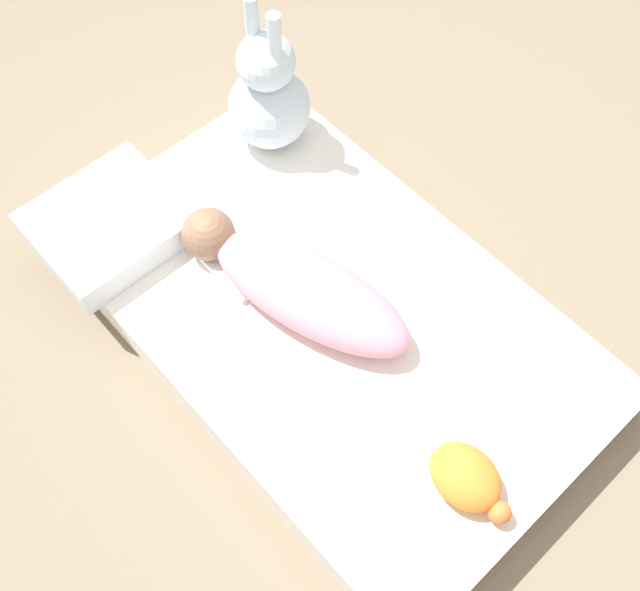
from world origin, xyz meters
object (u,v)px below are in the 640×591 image
pillow (109,224)px  swaddled_baby (294,284)px  bunny_plush (269,96)px  turtle_plush (467,479)px

pillow → swaddled_baby: bearing=25.9°
pillow → bunny_plush: bunny_plush is taller
swaddled_baby → turtle_plush: swaddled_baby is taller
swaddled_baby → turtle_plush: 0.56m
swaddled_baby → pillow: (-0.43, -0.21, -0.02)m
swaddled_baby → pillow: 0.48m
turtle_plush → pillow: bearing=-170.1°
swaddled_baby → pillow: swaddled_baby is taller
pillow → bunny_plush: size_ratio=0.83×
swaddled_baby → turtle_plush: bearing=161.8°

